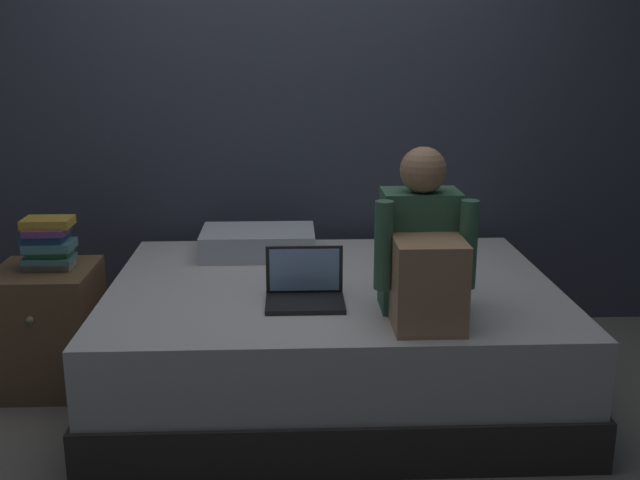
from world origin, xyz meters
TOP-DOWN VIEW (x-y plane):
  - ground_plane at (0.00, 0.00)m, footprint 8.00×8.00m
  - wall_back at (0.00, 1.20)m, footprint 5.60×0.10m
  - bed at (0.20, 0.30)m, footprint 2.00×1.50m
  - nightstand at (-1.10, 0.40)m, footprint 0.44×0.46m
  - person_sitting at (0.52, -0.12)m, footprint 0.39×0.44m
  - laptop at (0.07, 0.05)m, footprint 0.32×0.23m
  - pillow at (-0.15, 0.75)m, footprint 0.56×0.36m
  - book_stack at (-1.07, 0.40)m, footprint 0.22×0.18m
  - clothes_pile at (-0.20, 0.70)m, footprint 0.30×0.20m

SIDE VIEW (x-z plane):
  - ground_plane at x=0.00m, z-range 0.00..0.00m
  - bed at x=0.20m, z-range 0.00..0.52m
  - nightstand at x=-1.10m, z-range 0.00..0.57m
  - clothes_pile at x=-0.20m, z-range 0.52..0.62m
  - laptop at x=0.07m, z-range 0.47..0.69m
  - pillow at x=-0.15m, z-range 0.52..0.65m
  - book_stack at x=-1.07m, z-range 0.57..0.81m
  - person_sitting at x=0.52m, z-range 0.44..1.10m
  - wall_back at x=0.00m, z-range 0.00..2.70m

